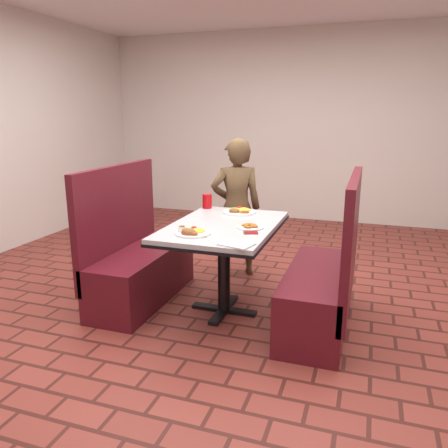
{
  "coord_description": "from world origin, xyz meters",
  "views": [
    {
      "loc": [
        1.07,
        -3.16,
        1.6
      ],
      "look_at": [
        0.0,
        0.0,
        0.75
      ],
      "focal_mm": 35.0,
      "sensor_mm": 36.0,
      "label": 1
    }
  ],
  "objects": [
    {
      "name": "diner_person",
      "position": [
        -0.17,
        0.88,
        0.69
      ],
      "size": [
        0.59,
        0.5,
        1.37
      ],
      "primitive_type": "imported",
      "rotation": [
        0.0,
        0.0,
        3.56
      ],
      "color": "brown",
      "rests_on": "ground"
    },
    {
      "name": "lettuce_shreds",
      "position": [
        0.04,
        0.06,
        0.75
      ],
      "size": [
        0.28,
        0.32,
        0.0
      ],
      "primitive_type": null,
      "color": "#87CB51",
      "rests_on": "dining_table"
    },
    {
      "name": "dining_table",
      "position": [
        0.0,
        0.0,
        0.65
      ],
      "size": [
        0.81,
        1.21,
        0.75
      ],
      "color": "#B9BBBE",
      "rests_on": "ground"
    },
    {
      "name": "room",
      "position": [
        0.0,
        0.0,
        1.91
      ],
      "size": [
        7.0,
        7.04,
        2.82
      ],
      "color": "brown",
      "rests_on": "ground"
    },
    {
      "name": "maroon_napkin",
      "position": [
        0.27,
        -0.18,
        0.75
      ],
      "size": [
        0.14,
        0.14,
        0.0
      ],
      "primitive_type": "cube",
      "rotation": [
        0.0,
        0.0,
        0.34
      ],
      "color": "maroon",
      "rests_on": "dining_table"
    },
    {
      "name": "near_dinner_plate",
      "position": [
        -0.12,
        -0.36,
        0.78
      ],
      "size": [
        0.26,
        0.26,
        0.08
      ],
      "rotation": [
        0.0,
        0.0,
        -0.02
      ],
      "color": "white",
      "rests_on": "dining_table"
    },
    {
      "name": "knife_utensil",
      "position": [
        -0.04,
        -0.34,
        0.76
      ],
      "size": [
        0.09,
        0.16,
        0.0
      ],
      "primitive_type": "cube",
      "rotation": [
        0.0,
        0.0,
        0.5
      ],
      "color": "silver",
      "rests_on": "dining_table"
    },
    {
      "name": "paper_napkin",
      "position": [
        0.26,
        -0.51,
        0.76
      ],
      "size": [
        0.24,
        0.21,
        0.01
      ],
      "primitive_type": "cube",
      "rotation": [
        0.0,
        0.0,
        -0.28
      ],
      "color": "silver",
      "rests_on": "dining_table"
    },
    {
      "name": "fork_utensil",
      "position": [
        -0.08,
        -0.39,
        0.76
      ],
      "size": [
        0.04,
        0.13,
        0.0
      ],
      "primitive_type": "cube",
      "rotation": [
        0.0,
        0.0,
        -0.23
      ],
      "color": "silver",
      "rests_on": "dining_table"
    },
    {
      "name": "far_dinner_plate",
      "position": [
        0.0,
        0.42,
        0.78
      ],
      "size": [
        0.28,
        0.28,
        0.07
      ],
      "rotation": [
        0.0,
        0.0,
        0.11
      ],
      "color": "white",
      "rests_on": "dining_table"
    },
    {
      "name": "booth_bench_left",
      "position": [
        -0.8,
        0.0,
        0.33
      ],
      "size": [
        0.47,
        1.2,
        1.17
      ],
      "color": "#5B141E",
      "rests_on": "ground"
    },
    {
      "name": "spoon_utensil",
      "position": [
        0.22,
        -0.19,
        0.75
      ],
      "size": [
        0.05,
        0.11,
        0.0
      ],
      "primitive_type": "cube",
      "rotation": [
        0.0,
        0.0,
        0.33
      ],
      "color": "silver",
      "rests_on": "dining_table"
    },
    {
      "name": "plantain_plate",
      "position": [
        0.23,
        -0.06,
        0.76
      ],
      "size": [
        0.2,
        0.2,
        0.03
      ],
      "rotation": [
        0.0,
        0.0,
        0.13
      ],
      "color": "white",
      "rests_on": "dining_table"
    },
    {
      "name": "red_tumbler",
      "position": [
        -0.34,
        0.51,
        0.81
      ],
      "size": [
        0.09,
        0.09,
        0.13
      ],
      "primitive_type": "cylinder",
      "color": "red",
      "rests_on": "dining_table"
    },
    {
      "name": "booth_bench_right",
      "position": [
        0.8,
        0.0,
        0.33
      ],
      "size": [
        0.47,
        1.2,
        1.17
      ],
      "color": "#5B141E",
      "rests_on": "ground"
    }
  ]
}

